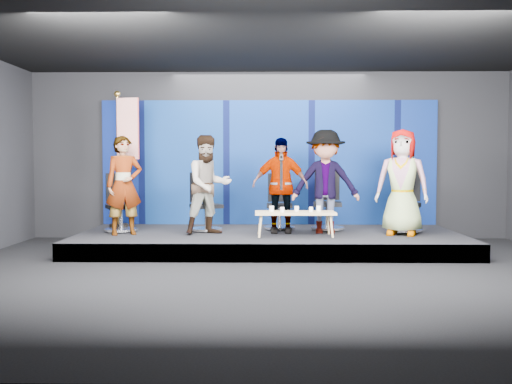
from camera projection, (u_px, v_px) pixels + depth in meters
The scene contains 21 objects.
ground at pixel (271, 275), 8.11m from camera, with size 10.00×10.00×0.00m, color black.
room_walls at pixel (271, 104), 7.98m from camera, with size 10.02×8.02×3.51m.
riser at pixel (269, 241), 10.60m from camera, with size 7.00×3.00×0.30m, color black.
backdrop at pixel (269, 163), 11.97m from camera, with size 7.00×0.08×2.60m, color #071258.
chair_a at pixel (120, 212), 10.75m from camera, with size 0.83×0.83×1.10m.
panelist_a at pixel (124, 185), 10.25m from camera, with size 0.65×0.43×1.78m, color black.
chair_b at pixel (205, 212), 10.84m from camera, with size 0.84×0.84×1.11m.
panelist_b at pixel (208, 185), 10.32m from camera, with size 0.88×0.68×1.80m, color black.
chair_c at pixel (279, 211), 11.09m from camera, with size 0.62×0.62×1.09m.
panelist_c at pixel (280, 185), 10.56m from camera, with size 1.03×0.43×1.76m, color black.
chair_d at pixel (327, 210), 10.99m from camera, with size 0.71×0.71×1.17m.
panelist_d at pixel (325, 182), 10.46m from camera, with size 1.23×0.71×1.90m, color black.
chair_e at pixel (406, 211), 10.72m from camera, with size 0.85×0.85×1.17m.
panelist_e at pixel (402, 182), 10.22m from camera, with size 0.93×0.60×1.90m, color black.
coffee_table at pixel (295, 214), 10.09m from camera, with size 1.42×0.63×0.43m.
mug_a at pixel (272, 209), 10.11m from camera, with size 0.08×0.08×0.10m, color white.
mug_b at pixel (282, 210), 9.99m from camera, with size 0.07×0.07×0.09m, color white.
mug_c at pixel (297, 209), 10.16m from camera, with size 0.08×0.08×0.09m, color white.
mug_d at pixel (311, 209), 10.07m from camera, with size 0.07×0.07×0.08m, color white.
mug_e at pixel (319, 208), 10.19m from camera, with size 0.08×0.08×0.10m, color white.
flag_stand at pixel (124, 156), 10.98m from camera, with size 0.61×0.36×2.68m.
Camera 1 is at (-0.08, -8.04, 1.61)m, focal length 40.00 mm.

